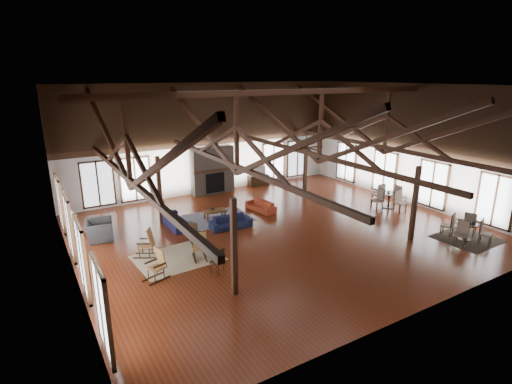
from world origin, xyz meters
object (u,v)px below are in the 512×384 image
armchair (99,230)px  tv_console (258,180)px  sofa_navy_left (176,220)px  cafe_table_far (389,198)px  sofa_orange (261,206)px  coffee_table (215,212)px  sofa_navy_front (231,222)px  cafe_table_near (466,228)px

armchair → tv_console: size_ratio=0.95×
sofa_navy_left → cafe_table_far: bearing=-108.1°
sofa_orange → armchair: armchair is taller
sofa_navy_left → coffee_table: size_ratio=1.91×
sofa_orange → sofa_navy_front: bearing=-69.2°
sofa_navy_front → cafe_table_near: (7.53, -5.98, 0.23)m
sofa_navy_left → coffee_table: sofa_navy_left is taller
armchair → sofa_orange: bearing=-82.8°
sofa_navy_left → sofa_orange: size_ratio=1.23×
armchair → tv_console: bearing=-59.3°
coffee_table → sofa_navy_left: bearing=-177.8°
sofa_navy_left → coffee_table: (1.87, -0.00, 0.05)m
sofa_navy_left → armchair: 3.16m
sofa_navy_front → coffee_table: 1.41m
cafe_table_near → cafe_table_far: (0.52, 4.39, 0.04)m
sofa_navy_front → tv_console: tv_console is taller
coffee_table → cafe_table_near: (7.63, -7.38, 0.14)m
sofa_orange → coffee_table: sofa_orange is taller
sofa_navy_left → cafe_table_near: bearing=-129.3°
coffee_table → cafe_table_far: (8.14, -2.99, 0.18)m
sofa_orange → sofa_navy_left: bearing=-99.9°
armchair → cafe_table_near: 14.76m
sofa_orange → tv_console: bearing=142.0°
coffee_table → cafe_table_far: 8.68m
sofa_navy_front → sofa_orange: size_ratio=1.07×
coffee_table → tv_console: 6.17m
cafe_table_far → armchair: bearing=166.2°
cafe_table_far → coffee_table: bearing=159.8°
sofa_navy_left → cafe_table_far: (10.01, -2.99, 0.23)m
armchair → cafe_table_far: 13.55m
coffee_table → tv_console: (4.73, 3.96, -0.04)m
sofa_navy_left → armchair: (-3.15, 0.23, 0.08)m
coffee_table → cafe_table_near: cafe_table_near is taller
sofa_orange → cafe_table_near: 8.95m
sofa_navy_front → cafe_table_near: bearing=-33.7°
sofa_orange → coffee_table: (-2.41, 0.11, 0.10)m
armchair → sofa_navy_left: bearing=-84.4°
sofa_orange → tv_console: tv_console is taller
sofa_orange → cafe_table_far: size_ratio=0.82×
sofa_navy_front → armchair: (-5.12, 1.64, 0.12)m
cafe_table_near → tv_console: bearing=104.3°
sofa_navy_left → tv_console: bearing=-60.5°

